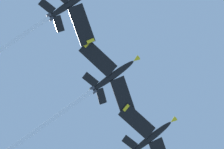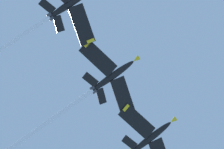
% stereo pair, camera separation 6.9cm
% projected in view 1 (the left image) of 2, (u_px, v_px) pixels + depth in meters
% --- Properties ---
extents(jet_centre, '(24.32, 42.26, 17.75)m').
position_uv_depth(jet_centre, '(76.00, 102.00, 112.28)').
color(jet_centre, black).
extents(jet_inner_right, '(23.77, 40.22, 17.43)m').
position_uv_depth(jet_inner_right, '(39.00, 24.00, 108.48)').
color(jet_inner_right, black).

